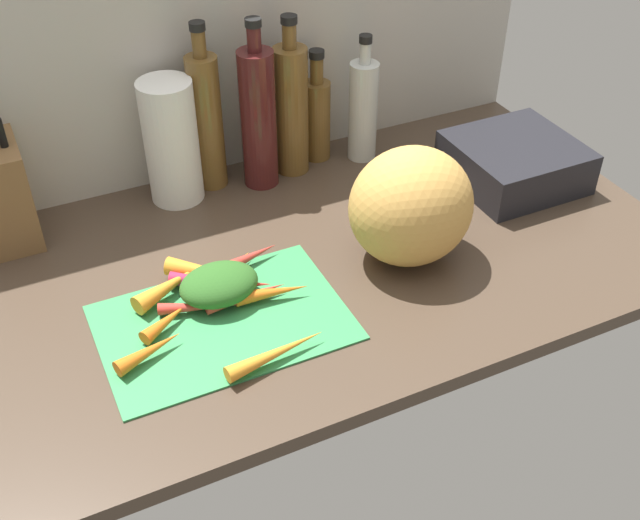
{
  "coord_description": "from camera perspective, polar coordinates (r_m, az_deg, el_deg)",
  "views": [
    {
      "loc": [
        -34.13,
        -107.41,
        90.39
      ],
      "look_at": [
        10.2,
        -14.52,
        9.78
      ],
      "focal_mm": 43.37,
      "sensor_mm": 36.0,
      "label": 1
    }
  ],
  "objects": [
    {
      "name": "paper_towel_roll",
      "position": [
        1.6,
        -10.91,
        8.54
      ],
      "size": [
        11.01,
        11.01,
        26.13
      ],
      "primitive_type": "cylinder",
      "color": "white",
      "rests_on": "ground_plane"
    },
    {
      "name": "carrot_11",
      "position": [
        1.33,
        -11.25,
        -4.42
      ],
      "size": [
        10.47,
        7.55,
        2.62
      ],
      "primitive_type": "cone",
      "rotation": [
        0.0,
        1.57,
        0.52
      ],
      "color": "orange",
      "rests_on": "cutting_board"
    },
    {
      "name": "carrot_9",
      "position": [
        1.4,
        -8.45,
        -1.56
      ],
      "size": [
        12.4,
        9.1,
        2.7
      ],
      "primitive_type": "cone",
      "rotation": [
        0.0,
        1.57,
        -0.55
      ],
      "color": "#B2264C",
      "rests_on": "cutting_board"
    },
    {
      "name": "carrot_6",
      "position": [
        1.39,
        -11.04,
        -1.86
      ],
      "size": [
        14.86,
        9.23,
        3.57
      ],
      "primitive_type": "cone",
      "rotation": [
        0.0,
        1.57,
        0.42
      ],
      "color": "orange",
      "rests_on": "cutting_board"
    },
    {
      "name": "dish_rack",
      "position": [
        1.73,
        14.16,
        7.01
      ],
      "size": [
        25.18,
        24.46,
        9.2
      ],
      "primitive_type": "cube",
      "color": "black",
      "rests_on": "ground_plane"
    },
    {
      "name": "carrot_2",
      "position": [
        1.42,
        -6.73,
        -0.74
      ],
      "size": [
        11.85,
        8.95,
        2.4
      ],
      "primitive_type": "cone",
      "rotation": [
        0.0,
        1.57,
        0.58
      ],
      "color": "orange",
      "rests_on": "cutting_board"
    },
    {
      "name": "bottle_0",
      "position": [
        1.63,
        -8.37,
        10.18
      ],
      "size": [
        6.67,
        6.67,
        35.87
      ],
      "color": "brown",
      "rests_on": "ground_plane"
    },
    {
      "name": "carrot_10",
      "position": [
        1.41,
        -7.95,
        -0.97
      ],
      "size": [
        15.6,
        13.82,
        3.45
      ],
      "primitive_type": "cone",
      "rotation": [
        0.0,
        1.57,
        -0.7
      ],
      "color": "orange",
      "rests_on": "cutting_board"
    },
    {
      "name": "carrot_greens_pile",
      "position": [
        1.36,
        -7.47,
        -1.8
      ],
      "size": [
        14.07,
        10.82,
        5.95
      ],
      "primitive_type": "ellipsoid",
      "color": "#2D6023",
      "rests_on": "cutting_board"
    },
    {
      "name": "carrot_1",
      "position": [
        1.25,
        -3.24,
        -6.86
      ],
      "size": [
        18.07,
        5.27,
        2.76
      ],
      "primitive_type": "cone",
      "rotation": [
        0.0,
        1.57,
        0.14
      ],
      "color": "orange",
      "rests_on": "cutting_board"
    },
    {
      "name": "knife_block",
      "position": [
        1.59,
        -22.54,
        4.75
      ],
      "size": [
        10.24,
        16.43,
        25.87
      ],
      "color": "brown",
      "rests_on": "ground_plane"
    },
    {
      "name": "bottle_2",
      "position": [
        1.67,
        -2.14,
        11.11
      ],
      "size": [
        7.33,
        7.33,
        34.91
      ],
      "color": "brown",
      "rests_on": "ground_plane"
    },
    {
      "name": "carrot_7",
      "position": [
        1.28,
        -12.48,
        -6.57
      ],
      "size": [
        12.31,
        6.4,
        2.76
      ],
      "primitive_type": "cone",
      "rotation": [
        0.0,
        1.57,
        0.32
      ],
      "color": "orange",
      "rests_on": "cutting_board"
    },
    {
      "name": "ground_plane",
      "position": [
        1.45,
        -6.1,
        -1.38
      ],
      "size": [
        170.0,
        80.0,
        3.0
      ],
      "primitive_type": "cube",
      "color": "#47382B"
    },
    {
      "name": "carrot_5",
      "position": [
        1.35,
        -8.66,
        -3.41
      ],
      "size": [
        15.03,
        7.23,
        2.16
      ],
      "primitive_type": "cone",
      "rotation": [
        0.0,
        1.57,
        -0.35
      ],
      "color": "red",
      "rests_on": "cutting_board"
    },
    {
      "name": "carrot_8",
      "position": [
        1.38,
        -6.31,
        -1.82
      ],
      "size": [
        13.14,
        8.48,
        3.53
      ],
      "primitive_type": "cone",
      "rotation": [
        0.0,
        1.57,
        -0.42
      ],
      "color": "red",
      "rests_on": "cutting_board"
    },
    {
      "name": "cutting_board",
      "position": [
        1.34,
        -7.18,
        -4.53
      ],
      "size": [
        41.92,
        28.67,
        0.8
      ],
      "primitive_type": "cube",
      "color": "#338C4C",
      "rests_on": "ground_plane"
    },
    {
      "name": "bottle_3",
      "position": [
        1.74,
        -0.24,
        10.58
      ],
      "size": [
        6.09,
        6.09,
        25.44
      ],
      "color": "brown",
      "rests_on": "ground_plane"
    },
    {
      "name": "carrot_3",
      "position": [
        1.36,
        -3.57,
        -2.4
      ],
      "size": [
        13.33,
        5.12,
        2.9
      ],
      "primitive_type": "cone",
      "rotation": [
        0.0,
        1.57,
        -0.17
      ],
      "color": "orange",
      "rests_on": "cutting_board"
    },
    {
      "name": "carrot_0",
      "position": [
        1.44,
        -5.38,
        0.14
      ],
      "size": [
        13.57,
        5.89,
        2.79
      ],
      "primitive_type": "cone",
      "rotation": [
        0.0,
        1.57,
        0.24
      ],
      "color": "red",
      "rests_on": "cutting_board"
    },
    {
      "name": "bottle_4",
      "position": [
        1.73,
        3.2,
        11.05
      ],
      "size": [
        6.39,
        6.39,
        28.7
      ],
      "color": "silver",
      "rests_on": "ground_plane"
    },
    {
      "name": "wall_back",
      "position": [
        1.62,
        -11.87,
        15.33
      ],
      "size": [
        170.0,
        3.0,
        60.0
      ],
      "primitive_type": "cube",
      "color": "#BCB7AD",
      "rests_on": "ground_plane"
    },
    {
      "name": "bottle_1",
      "position": [
        1.62,
        -4.58,
        10.44
      ],
      "size": [
        7.5,
        7.5,
        36.4
      ],
      "color": "#471919",
      "rests_on": "ground_plane"
    },
    {
      "name": "carrot_4",
      "position": [
        1.36,
        -5.47,
        -2.63
      ],
      "size": [
        14.83,
        2.69,
        2.64
      ],
      "primitive_type": "cone",
      "rotation": [
        0.0,
        1.57,
        0.0
      ],
      "color": "red",
      "rests_on": "cutting_board"
    },
    {
      "name": "winter_squash",
      "position": [
        1.42,
        6.72,
        3.95
      ],
      "size": [
        23.35,
        21.26,
        22.48
      ],
      "primitive_type": "ellipsoid",
      "color": "gold",
      "rests_on": "ground_plane"
    }
  ]
}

